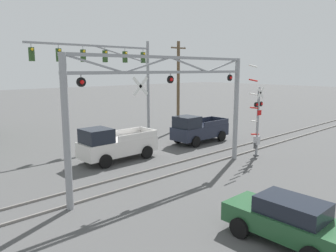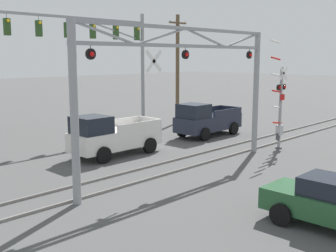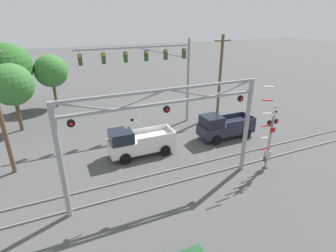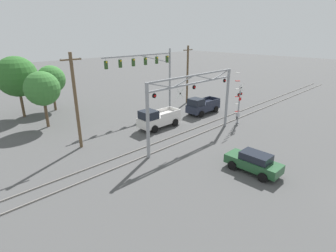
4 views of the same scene
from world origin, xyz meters
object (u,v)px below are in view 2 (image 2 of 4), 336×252
object	(u,v)px
utility_pole_right	(178,68)
pickup_truck_lead	(112,136)
pickup_truck_following	(206,120)
crossing_gantry	(185,79)
crossing_signal_mast	(280,108)
sedan_waiting	(335,203)
traffic_signal_span	(109,47)

from	to	relation	value
utility_pole_right	pickup_truck_lead	bearing A→B (deg)	-154.35
pickup_truck_lead	pickup_truck_following	distance (m)	7.60
crossing_gantry	pickup_truck_lead	xyz separation A→B (m)	(-0.24, 4.77, -3.07)
crossing_signal_mast	utility_pole_right	xyz separation A→B (m)	(2.98, 10.33, 1.96)
sedan_waiting	crossing_signal_mast	bearing A→B (deg)	37.55
crossing_signal_mast	pickup_truck_lead	size ratio (longest dim) A/B	1.20
crossing_signal_mast	traffic_signal_span	distance (m)	11.35
pickup_truck_lead	sedan_waiting	distance (m)	12.19
crossing_gantry	pickup_truck_following	distance (m)	9.26
pickup_truck_lead	utility_pole_right	xyz separation A→B (m)	(10.42, 5.00, 3.18)
crossing_gantry	utility_pole_right	world-z (taller)	utility_pole_right
crossing_signal_mast	pickup_truck_following	distance (m)	5.39
crossing_signal_mast	traffic_signal_span	bearing A→B (deg)	110.01
crossing_gantry	crossing_signal_mast	xyz separation A→B (m)	(7.20, -0.55, -1.85)
pickup_truck_lead	pickup_truck_following	size ratio (longest dim) A/B	1.02
sedan_waiting	crossing_gantry	bearing A→B (deg)	77.56
sedan_waiting	utility_pole_right	bearing A→B (deg)	55.41
crossing_signal_mast	utility_pole_right	size ratio (longest dim) A/B	0.73
crossing_gantry	crossing_signal_mast	size ratio (longest dim) A/B	1.94
pickup_truck_lead	utility_pole_right	distance (m)	11.99
traffic_signal_span	pickup_truck_lead	bearing A→B (deg)	-127.66
crossing_gantry	utility_pole_right	distance (m)	14.11
traffic_signal_span	sedan_waiting	xyz separation A→B (m)	(-5.12, -16.94, -4.87)
crossing_gantry	utility_pole_right	xyz separation A→B (m)	(10.18, 9.77, 0.11)
pickup_truck_lead	sedan_waiting	world-z (taller)	pickup_truck_lead
pickup_truck_following	sedan_waiting	world-z (taller)	pickup_truck_following
traffic_signal_span	pickup_truck_following	xyz separation A→B (m)	(3.86, -4.92, -4.64)
pickup_truck_lead	sedan_waiting	bearing A→B (deg)	-96.51
crossing_gantry	pickup_truck_lead	distance (m)	5.68
traffic_signal_span	pickup_truck_following	world-z (taller)	traffic_signal_span
sedan_waiting	traffic_signal_span	bearing A→B (deg)	73.19
crossing_gantry	pickup_truck_lead	bearing A→B (deg)	92.83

